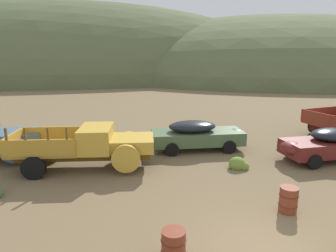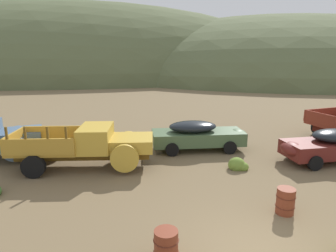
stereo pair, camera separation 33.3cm
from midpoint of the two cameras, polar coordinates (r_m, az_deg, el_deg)
hill_center at (r=74.56m, az=-18.53°, el=9.22°), size 111.23×60.30×32.17m
hill_distant at (r=84.54m, az=18.34°, el=9.69°), size 96.20×87.14×27.82m
truck_faded_yellow at (r=13.71m, az=-14.75°, el=-3.66°), size 6.26×2.75×2.16m
car_weathered_green at (r=15.88m, az=5.56°, el=-1.65°), size 5.09×1.98×1.57m
car_oxblood at (r=15.91m, az=27.36°, el=-3.14°), size 4.58×2.17×1.57m
oil_drum_foreground at (r=7.87m, az=-0.24°, el=-22.01°), size 0.64×0.64×0.83m
oil_drum_spare at (r=10.55m, az=21.22°, el=-13.02°), size 0.61×0.61×0.86m
bush_front_right at (r=13.75m, az=12.70°, el=-7.25°), size 0.89×0.70×0.67m
bush_between_trucks at (r=19.34m, az=-13.52°, el=-0.98°), size 1.36×0.95×0.86m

